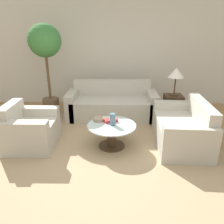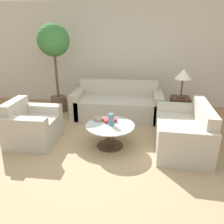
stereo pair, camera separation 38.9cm
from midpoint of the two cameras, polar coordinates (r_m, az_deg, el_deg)
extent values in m
plane|color=#9E754C|center=(3.40, 0.26, -13.86)|extent=(14.00, 14.00, 0.00)
cube|color=beige|center=(5.88, 4.14, 14.62)|extent=(10.00, 0.06, 2.60)
cube|color=tan|center=(3.89, 2.41, -8.90)|extent=(3.78, 3.75, 0.01)
cube|color=#B2AD9E|center=(5.06, 3.56, 1.03)|extent=(1.83, 0.87, 0.45)
cube|color=#B2AD9E|center=(5.33, 3.86, 4.09)|extent=(1.83, 0.18, 0.80)
cube|color=#B2AD9E|center=(5.17, -6.60, 2.26)|extent=(0.20, 0.87, 0.60)
cube|color=#B2AD9E|center=(5.06, 13.96, 1.36)|extent=(0.20, 0.87, 0.60)
cube|color=#B2AD9E|center=(4.13, -17.14, -4.60)|extent=(0.81, 0.69, 0.45)
cube|color=#B2AD9E|center=(4.20, -21.25, -2.27)|extent=(0.19, 0.68, 0.77)
cube|color=#B2AD9E|center=(3.83, -19.24, -5.71)|extent=(0.80, 0.21, 0.60)
cube|color=#B2AD9E|center=(4.39, -15.53, -1.83)|extent=(0.80, 0.21, 0.60)
cube|color=#B2AD9E|center=(4.01, 20.25, -5.84)|extent=(0.88, 1.23, 0.45)
cube|color=#B2AD9E|center=(4.01, 25.09, -3.84)|extent=(0.24, 1.20, 0.79)
cube|color=#B2AD9E|center=(4.51, 19.21, -1.62)|extent=(0.83, 0.24, 0.60)
cube|color=#B2AD9E|center=(3.46, 21.94, -9.08)|extent=(0.83, 0.24, 0.60)
cylinder|color=#422D1E|center=(3.89, 2.41, -8.82)|extent=(0.46, 0.46, 0.02)
cylinder|color=#422D1E|center=(3.80, 2.45, -6.37)|extent=(0.15, 0.15, 0.39)
cylinder|color=#B2C6C6|center=(3.71, 2.50, -3.55)|extent=(0.84, 0.84, 0.02)
cube|color=#422D1E|center=(5.15, 19.28, 0.78)|extent=(0.39, 0.39, 0.54)
cylinder|color=#422D1E|center=(5.07, 19.65, 3.75)|extent=(0.18, 0.18, 0.02)
cylinder|color=#422D1E|center=(5.02, 19.94, 5.97)|extent=(0.03, 0.03, 0.38)
cone|color=white|center=(4.96, 20.36, 9.28)|extent=(0.35, 0.35, 0.21)
cylinder|color=brown|center=(5.56, -11.73, 2.09)|extent=(0.39, 0.39, 0.37)
cylinder|color=brown|center=(5.37, -12.32, 9.67)|extent=(0.06, 0.06, 1.13)
sphere|color=#387538|center=(5.28, -12.98, 17.81)|extent=(0.73, 0.73, 0.73)
cylinder|color=slate|center=(3.66, 2.79, -2.01)|extent=(0.10, 0.10, 0.20)
cylinder|color=gray|center=(3.88, -0.69, -1.80)|extent=(0.20, 0.20, 0.06)
cube|color=#BC3333|center=(3.82, 2.38, -2.23)|extent=(0.26, 0.21, 0.05)
camera|label=1|loc=(0.19, -87.14, 1.09)|focal=35.00mm
camera|label=2|loc=(0.19, 92.86, -1.09)|focal=35.00mm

